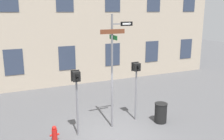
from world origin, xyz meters
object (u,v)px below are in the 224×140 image
(street_sign_pole, at_px, (114,63))
(fire_hydrant, at_px, (55,134))
(pedestrian_signal_right, at_px, (136,76))
(pedestrian_signal_left, at_px, (77,86))
(trash_bin, at_px, (161,113))

(street_sign_pole, bearing_deg, fire_hydrant, -174.81)
(street_sign_pole, relative_size, pedestrian_signal_right, 1.78)
(pedestrian_signal_left, distance_m, pedestrian_signal_right, 3.00)
(street_sign_pole, distance_m, pedestrian_signal_left, 1.87)
(pedestrian_signal_left, height_order, fire_hydrant, pedestrian_signal_left)
(street_sign_pole, bearing_deg, pedestrian_signal_right, 11.27)
(pedestrian_signal_right, relative_size, fire_hydrant, 4.15)
(pedestrian_signal_left, relative_size, fire_hydrant, 4.13)
(pedestrian_signal_left, bearing_deg, trash_bin, -5.45)
(pedestrian_signal_left, bearing_deg, street_sign_pole, 4.28)
(fire_hydrant, bearing_deg, trash_bin, -2.96)
(pedestrian_signal_left, xyz_separation_m, pedestrian_signal_right, (2.98, 0.38, 0.00))
(pedestrian_signal_right, bearing_deg, pedestrian_signal_left, -172.69)
(street_sign_pole, bearing_deg, pedestrian_signal_left, -175.72)
(street_sign_pole, height_order, pedestrian_signal_right, street_sign_pole)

